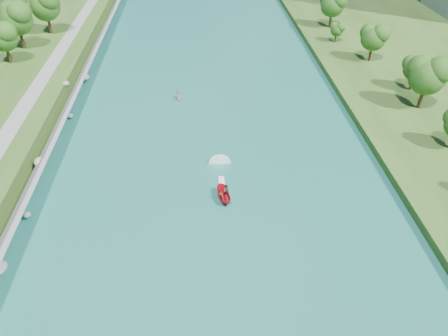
{
  "coord_description": "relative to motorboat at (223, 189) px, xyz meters",
  "views": [
    {
      "loc": [
        -1.25,
        -34.22,
        40.8
      ],
      "look_at": [
        2.27,
        18.4,
        2.5
      ],
      "focal_mm": 35.0,
      "sensor_mm": 36.0,
      "label": 1
    }
  ],
  "objects": [
    {
      "name": "riprap_bank",
      "position": [
        -27.76,
        4.13,
        0.98
      ],
      "size": [
        4.03,
        236.0,
        4.05
      ],
      "color": "slate",
      "rests_on": "ground"
    },
    {
      "name": "river_water",
      "position": [
        -1.91,
        4.56,
        -0.78
      ],
      "size": [
        55.0,
        240.0,
        0.1
      ],
      "primitive_type": "cube",
      "color": "#1B675E",
      "rests_on": "ground"
    },
    {
      "name": "motorboat",
      "position": [
        0.0,
        0.0,
        0.0
      ],
      "size": [
        3.6,
        19.04,
        2.13
      ],
      "rotation": [
        0.0,
        0.0,
        3.32
      ],
      "color": "red",
      "rests_on": "river_water"
    },
    {
      "name": "ground",
      "position": [
        -1.91,
        -15.44,
        -0.83
      ],
      "size": [
        260.0,
        260.0,
        0.0
      ],
      "primitive_type": "plane",
      "color": "#2D5119",
      "rests_on": "ground"
    },
    {
      "name": "raft",
      "position": [
        -7.13,
        30.96,
        -0.37
      ],
      "size": [
        2.5,
        3.1,
        1.59
      ],
      "rotation": [
        0.0,
        0.0,
        0.22
      ],
      "color": "#9A9CA3",
      "rests_on": "river_water"
    },
    {
      "name": "trees_east",
      "position": [
        35.39,
        14.78,
        5.59
      ],
      "size": [
        15.82,
        138.81,
        11.91
      ],
      "color": "#134913",
      "rests_on": "berm_east"
    }
  ]
}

